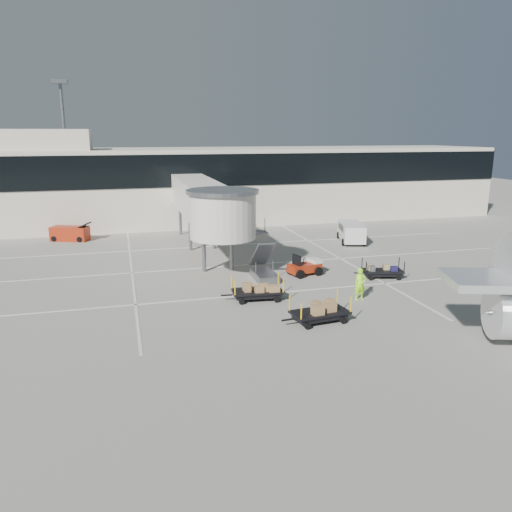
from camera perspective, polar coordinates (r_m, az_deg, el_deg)
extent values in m
plane|color=#A19D8F|center=(29.68, 6.28, -5.11)|extent=(140.00, 140.00, 0.00)
cube|color=silver|center=(31.45, 4.95, -3.96)|extent=(40.00, 0.15, 0.02)
cube|color=silver|center=(37.83, 1.32, -0.85)|extent=(40.00, 0.15, 0.02)
cube|color=silver|center=(44.40, -1.24, 1.36)|extent=(40.00, 0.15, 0.02)
cube|color=silver|center=(40.79, 9.03, 0.06)|extent=(0.15, 30.00, 0.02)
cube|color=silver|center=(37.33, -14.02, -1.47)|extent=(0.15, 30.00, 0.02)
cube|color=beige|center=(57.32, -4.68, 8.18)|extent=(64.00, 12.00, 8.00)
cube|color=black|center=(51.23, -3.46, 9.78)|extent=(64.00, 0.12, 3.20)
cube|color=beige|center=(54.61, -23.71, 12.07)|extent=(10.00, 6.00, 2.00)
cylinder|color=gray|center=(60.37, -20.87, 10.96)|extent=(0.36, 0.36, 15.00)
cube|color=gray|center=(60.58, -21.51, 18.04)|extent=(1.60, 1.60, 0.40)
cube|color=beige|center=(41.92, -6.29, 6.49)|extent=(3.00, 18.00, 2.80)
cylinder|color=beige|center=(33.14, -3.82, 4.61)|extent=(4.40, 4.40, 3.00)
cylinder|color=gray|center=(32.93, -3.86, 7.36)|extent=(4.80, 4.80, 0.25)
cylinder|color=gray|center=(35.46, -5.97, 0.48)|extent=(0.28, 0.28, 2.90)
cylinder|color=gray|center=(35.82, -2.82, 0.67)|extent=(0.28, 0.28, 2.90)
cylinder|color=gray|center=(42.23, -7.53, 2.59)|extent=(0.28, 0.28, 2.90)
cylinder|color=gray|center=(42.53, -4.85, 2.74)|extent=(0.28, 0.28, 2.90)
cylinder|color=gray|center=(49.07, -8.65, 4.12)|extent=(0.28, 0.28, 2.90)
cylinder|color=gray|center=(49.33, -6.34, 4.24)|extent=(0.28, 0.28, 2.90)
cube|color=gray|center=(33.69, 0.97, -2.27)|extent=(1.40, 2.60, 0.50)
cube|color=gray|center=(33.90, 0.70, 0.19)|extent=(1.20, 2.60, 2.06)
cube|color=gray|center=(34.95, 0.08, 2.70)|extent=(1.40, 1.20, 0.12)
cube|color=#9B240E|center=(34.80, 5.56, -1.34)|extent=(2.47, 1.60, 0.57)
cube|color=silver|center=(35.18, 6.72, -0.57)|extent=(0.89, 1.17, 0.33)
cube|color=black|center=(34.30, 4.67, -0.57)|extent=(0.33, 0.95, 0.85)
cylinder|color=black|center=(33.96, 5.08, -2.10)|extent=(0.65, 0.37, 0.61)
cylinder|color=black|center=(34.95, 3.95, -1.62)|extent=(0.65, 0.37, 0.61)
cylinder|color=black|center=(34.80, 7.16, -1.76)|extent=(0.65, 0.37, 0.61)
cylinder|color=black|center=(35.77, 6.00, -1.30)|extent=(0.65, 0.37, 0.61)
cube|color=black|center=(35.06, 14.26, -1.66)|extent=(2.92, 1.94, 0.11)
cube|color=black|center=(35.10, 14.24, -1.91)|extent=(2.61, 1.68, 0.22)
cube|color=black|center=(34.68, 11.62, -1.90)|extent=(0.62, 0.22, 0.07)
cylinder|color=black|center=(34.34, 12.98, -2.49)|extent=(0.32, 0.19, 0.30)
cylinder|color=black|center=(35.47, 12.51, -1.95)|extent=(0.32, 0.19, 0.30)
cylinder|color=black|center=(34.85, 15.97, -2.44)|extent=(0.32, 0.19, 0.30)
cylinder|color=black|center=(35.96, 15.41, -1.90)|extent=(0.32, 0.19, 0.30)
cylinder|color=black|center=(34.06, 12.48, -1.30)|extent=(0.06, 0.06, 0.80)
cylinder|color=black|center=(35.20, 12.02, -0.79)|extent=(0.06, 0.06, 0.80)
cylinder|color=black|center=(34.77, 16.60, -1.25)|extent=(0.06, 0.06, 0.80)
cylinder|color=black|center=(35.88, 16.02, -0.75)|extent=(0.06, 0.06, 0.80)
cube|color=#181440|center=(35.26, 14.31, -1.21)|extent=(0.47, 0.40, 0.33)
cube|color=maroon|center=(35.03, 14.35, -1.36)|extent=(0.49, 0.35, 0.26)
cube|color=#181440|center=(35.20, 12.85, -1.16)|extent=(0.53, 0.43, 0.31)
cube|color=#434348|center=(34.77, 13.32, -1.35)|extent=(0.47, 0.34, 0.34)
cube|color=#9B8954|center=(34.79, 14.50, -1.46)|extent=(0.40, 0.37, 0.28)
cube|color=#181440|center=(34.68, 13.01, -1.45)|extent=(0.52, 0.45, 0.24)
cube|color=#181440|center=(35.02, 14.80, -1.36)|extent=(0.50, 0.33, 0.30)
cube|color=black|center=(26.31, 7.31, -6.40)|extent=(3.13, 1.83, 0.12)
cube|color=black|center=(26.37, 7.30, -6.76)|extent=(2.81, 1.57, 0.25)
cube|color=black|center=(25.56, 3.66, -7.28)|extent=(0.70, 0.16, 0.08)
cylinder|color=black|center=(25.43, 5.95, -8.00)|extent=(0.35, 0.18, 0.34)
cylinder|color=black|center=(26.53, 4.59, -7.02)|extent=(0.35, 0.18, 0.34)
cylinder|color=black|center=(26.41, 9.99, -7.29)|extent=(0.35, 0.18, 0.34)
cylinder|color=black|center=(27.48, 8.52, -6.38)|extent=(0.35, 0.18, 0.34)
cylinder|color=yellow|center=(24.96, 5.20, -6.38)|extent=(0.07, 0.07, 0.89)
cylinder|color=yellow|center=(26.09, 3.86, -5.44)|extent=(0.07, 0.07, 0.89)
cylinder|color=yellow|center=(26.32, 10.78, -5.49)|extent=(0.07, 0.07, 0.89)
cylinder|color=yellow|center=(27.40, 9.28, -4.65)|extent=(0.07, 0.07, 0.89)
cube|color=#A3814F|center=(26.52, 8.67, -5.64)|extent=(0.50, 0.55, 0.44)
cube|color=#A3814F|center=(26.23, 9.44, -5.81)|extent=(0.52, 0.58, 0.51)
cube|color=#A3814F|center=(26.11, 5.38, -5.89)|extent=(0.46, 0.46, 0.40)
cube|color=#A3814F|center=(26.05, 7.48, -5.90)|extent=(0.51, 0.45, 0.49)
cube|color=#A3814F|center=(26.07, 6.68, -5.94)|extent=(0.67, 0.44, 0.42)
cube|color=#A3814F|center=(27.07, 8.63, -5.28)|extent=(0.57, 0.56, 0.39)
cube|color=black|center=(29.49, 0.15, -4.04)|extent=(3.07, 1.74, 0.12)
cube|color=black|center=(29.54, 0.15, -4.37)|extent=(2.76, 1.49, 0.25)
cube|color=black|center=(29.29, -3.36, -4.50)|extent=(0.69, 0.14, 0.08)
cylinder|color=black|center=(28.83, -1.64, -5.26)|extent=(0.35, 0.17, 0.33)
cylinder|color=black|center=(30.08, -2.01, -4.44)|extent=(0.35, 0.17, 0.33)
cylinder|color=black|center=(29.18, 2.39, -5.02)|extent=(0.35, 0.17, 0.33)
cylinder|color=black|center=(30.41, 1.86, -4.23)|extent=(0.35, 0.17, 0.33)
cylinder|color=yellow|center=(28.52, -2.42, -3.75)|extent=(0.07, 0.07, 0.89)
cylinder|color=yellow|center=(29.78, -2.76, -2.99)|extent=(0.07, 0.07, 0.89)
cylinder|color=yellow|center=(29.01, 3.15, -3.45)|extent=(0.07, 0.07, 0.89)
cylinder|color=yellow|center=(30.25, 2.58, -2.72)|extent=(0.07, 0.07, 0.89)
cube|color=#A3814F|center=(29.22, 0.40, -3.57)|extent=(0.59, 0.55, 0.51)
cube|color=#A3814F|center=(29.76, -0.58, -3.38)|extent=(0.58, 0.40, 0.37)
cube|color=#A3814F|center=(29.69, 0.74, -3.29)|extent=(0.60, 0.54, 0.51)
cube|color=#A3814F|center=(29.60, -1.45, -3.31)|extent=(0.53, 0.58, 0.54)
cube|color=#A3814F|center=(28.99, 0.60, -3.81)|extent=(0.44, 0.41, 0.42)
cube|color=#A3814F|center=(30.01, 1.66, -3.09)|extent=(0.46, 0.49, 0.52)
imported|color=#9EFF1A|center=(30.04, 11.82, -3.16)|extent=(0.72, 0.49, 1.94)
cube|color=silver|center=(45.91, 10.83, 2.79)|extent=(3.04, 4.88, 1.47)
cube|color=silver|center=(47.94, 10.40, 2.92)|extent=(1.83, 0.99, 0.85)
cube|color=black|center=(46.02, 10.81, 3.29)|extent=(2.58, 3.25, 0.59)
cylinder|color=black|center=(44.43, 9.97, 1.57)|extent=(0.40, 0.68, 0.64)
cylinder|color=black|center=(44.75, 12.25, 1.55)|extent=(0.40, 0.68, 0.64)
cylinder|color=black|center=(47.36, 9.41, 2.35)|extent=(0.40, 0.68, 0.64)
cylinder|color=black|center=(47.66, 11.55, 2.33)|extent=(0.40, 0.68, 0.64)
cube|color=#9B240E|center=(48.91, -20.50, 2.42)|extent=(3.61, 2.55, 1.31)
cube|color=black|center=(48.11, -19.00, 3.37)|extent=(1.24, 1.45, 0.47)
cylinder|color=black|center=(49.03, -22.06, 1.83)|extent=(0.57, 0.40, 0.53)
cylinder|color=black|center=(50.09, -21.40, 2.13)|extent=(0.57, 0.40, 0.53)
cylinder|color=black|center=(47.90, -19.49, 1.79)|extent=(0.57, 0.40, 0.53)
cylinder|color=black|center=(48.98, -18.86, 2.10)|extent=(0.57, 0.40, 0.53)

